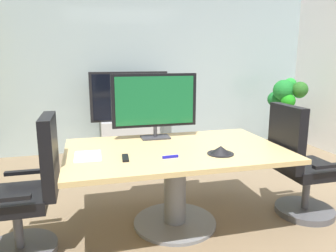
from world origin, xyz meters
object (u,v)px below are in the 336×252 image
Objects in this scene: office_chair_right at (299,170)px; conference_phone at (221,151)px; conference_table at (175,168)px; tv_monitor at (155,102)px; potted_plant at (287,105)px; remote_control at (125,158)px; office_chair_left at (29,198)px; wall_display_unit at (130,127)px.

office_chair_right is 4.95× the size of conference_phone.
tv_monitor reaches higher than conference_table.
tv_monitor is at bearing 67.00° from office_chair_right.
conference_table is 3.11m from potted_plant.
conference_phone is 0.78m from remote_control.
tv_monitor is 3.82× the size of conference_phone.
office_chair_left is at bearing -150.68° from potted_plant.
office_chair_right is 1.69m from remote_control.
wall_display_unit is at bearing 27.47° from office_chair_right.
conference_phone reaches higher than remote_control.
remote_control is (-0.78, 0.07, -0.02)m from conference_phone.
potted_plant is 5.41× the size of conference_phone.
conference_table is 1.59× the size of potted_plant.
office_chair_left is at bearing -179.45° from remote_control.
office_chair_right reaches higher than remote_control.
office_chair_right is 0.95m from conference_phone.
remote_control is at bearing -98.67° from wall_display_unit.
tv_monitor is at bearing 120.81° from conference_phone.
office_chair_right is 0.92× the size of potted_plant.
conference_table is at bearing -142.07° from potted_plant.
potted_plant is (2.53, -0.41, 0.31)m from wall_display_unit.
office_chair_left is (-1.20, -0.14, -0.09)m from conference_table.
wall_display_unit reaches higher than remote_control.
tv_monitor is 2.96m from potted_plant.
office_chair_right is at bearing 8.85° from conference_phone.
tv_monitor is 0.64× the size of wall_display_unit.
potted_plant is (2.44, 1.91, 0.21)m from conference_table.
conference_phone reaches higher than conference_table.
potted_plant is at bearing 40.50° from remote_control.
office_chair_left reaches higher than conference_table.
potted_plant reaches higher than conference_phone.
conference_table is at bearing 96.91° from office_chair_left.
conference_table is 0.46m from conference_phone.
tv_monitor reaches higher than remote_control.
tv_monitor is (-0.09, 0.41, 0.54)m from conference_table.
potted_plant reaches higher than office_chair_left.
wall_display_unit is (-0.08, 2.31, -0.10)m from conference_table.
tv_monitor is (-1.29, 0.54, 0.63)m from office_chair_right.
conference_phone is at bearing -134.46° from potted_plant.
office_chair_left and office_chair_right have the same top height.
wall_display_unit reaches higher than office_chair_left.
potted_plant is at bearing -31.71° from office_chair_right.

